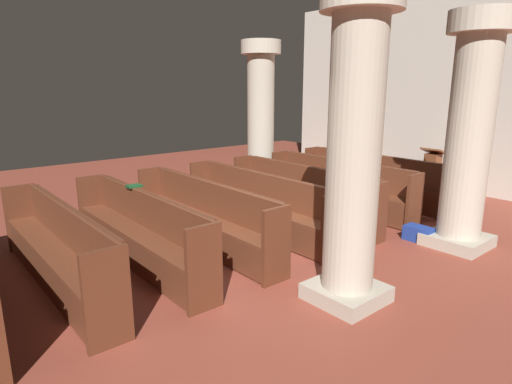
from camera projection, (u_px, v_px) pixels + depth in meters
The scene contains 15 objects.
ground_plane at pixel (261, 253), 6.26m from camera, with size 19.20×19.20×0.00m, color brown.
back_wall at pixel (468, 92), 9.52m from camera, with size 10.00×0.16×4.50m, color beige.
pew_row_0 at pixel (370, 177), 9.05m from camera, with size 3.35×0.46×0.97m.
pew_row_1 at pixel (338, 184), 8.40m from camera, with size 3.35×0.46×0.97m.
pew_row_2 at pixel (301, 192), 7.75m from camera, with size 3.35×0.47×0.97m.
pew_row_3 at pixel (257, 202), 7.09m from camera, with size 3.35×0.46×0.97m.
pew_row_4 at pixel (203, 213), 6.44m from camera, with size 3.35×0.46×0.97m.
pew_row_5 at pixel (138, 228), 5.79m from camera, with size 3.35×0.47×0.97m.
pew_row_6 at pixel (57, 246), 5.13m from camera, with size 3.35×0.46×0.97m.
pillar_aisle_side at pixel (470, 130), 6.16m from camera, with size 0.90×0.90×3.38m.
pillar_far_side at pixel (261, 114), 9.96m from camera, with size 0.90×0.90×3.38m.
pillar_aisle_rear at pixel (354, 146), 4.48m from camera, with size 0.83×0.83×3.38m.
lectern at pixel (431, 176), 9.45m from camera, with size 0.48×0.45×1.08m.
hymn_book at pixel (134, 186), 6.13m from camera, with size 0.17×0.20×0.03m, color #194723.
kneeler_box_blue at pixel (419, 234), 6.75m from camera, with size 0.44×0.26×0.23m, color navy.
Camera 1 is at (4.45, -3.83, 2.37)m, focal length 30.08 mm.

